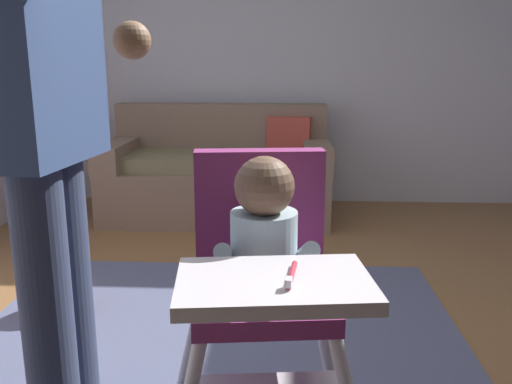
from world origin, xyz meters
name	(u,v)px	position (x,y,z in m)	size (l,w,h in m)	color
ground	(278,359)	(0.00, 0.00, -0.05)	(5.77, 6.69, 0.10)	olive
wall_far	(284,38)	(0.00, 2.57, 1.38)	(4.97, 0.06, 2.76)	silver
couch	(219,174)	(-0.49, 2.06, 0.33)	(1.72, 0.86, 0.86)	#806857
high_chair	(263,264)	(-0.03, -0.75, 0.67)	(0.67, 0.78, 0.97)	white
adult_standing	(45,144)	(-0.61, -0.70, 0.97)	(0.51, 0.53, 1.71)	#394361
toy_ball	(58,289)	(-1.07, 0.29, 0.12)	(0.23, 0.23, 0.23)	#D13D33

